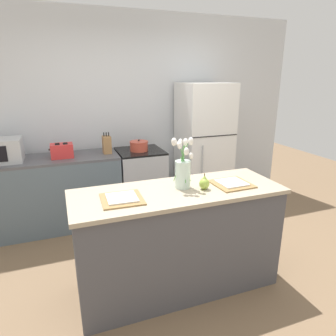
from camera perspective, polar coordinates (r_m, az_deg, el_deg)
name	(u,v)px	position (r m, az deg, el deg)	size (l,w,h in m)	color
ground_plane	(177,284)	(3.01, 1.77, -21.28)	(10.00, 10.00, 0.00)	brown
back_wall	(125,115)	(4.31, -8.23, 10.04)	(5.20, 0.08, 2.70)	silver
kitchen_island	(178,239)	(2.74, 1.87, -13.44)	(1.80, 0.66, 0.95)	#4C4C51
back_counter	(52,193)	(4.04, -21.30, -4.54)	(1.68, 0.60, 0.92)	slate
stove_range	(141,183)	(4.16, -5.18, -2.77)	(0.60, 0.61, 0.92)	#B2B5B7
refrigerator	(204,147)	(4.37, 6.80, 4.06)	(0.68, 0.67, 1.78)	white
flower_vase	(183,169)	(2.53, 2.85, -0.27)	(0.19, 0.16, 0.44)	silver
pear_figurine	(204,183)	(2.54, 6.93, -2.86)	(0.09, 0.09, 0.14)	#9EBC47
plate_setting_left	(122,199)	(2.36, -8.77, -5.78)	(0.33, 0.33, 0.02)	olive
plate_setting_right	(232,183)	(2.71, 12.03, -2.89)	(0.33, 0.33, 0.02)	olive
toaster	(62,151)	(3.85, -19.55, 3.13)	(0.28, 0.18, 0.17)	red
cooking_pot	(139,146)	(3.98, -5.55, 4.20)	(0.24, 0.24, 0.15)	#CC4C38
knife_block	(107,145)	(3.91, -11.57, 4.38)	(0.10, 0.14, 0.27)	#A37547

